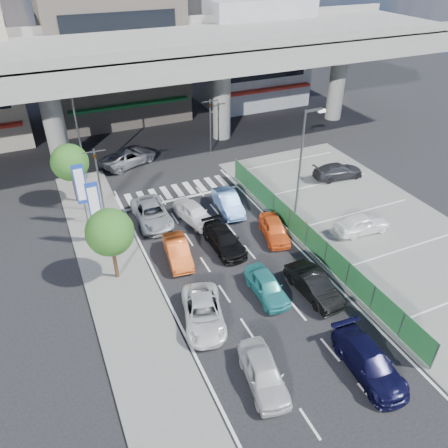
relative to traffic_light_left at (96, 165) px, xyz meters
name	(u,v)px	position (x,y,z in m)	size (l,w,h in m)	color
ground	(249,286)	(6.20, -12.00, -3.94)	(120.00, 120.00, 0.00)	black
parking_lot	(372,227)	(17.20, -10.00, -3.91)	(12.00, 28.00, 0.06)	#5B5B58
sidewalk_left	(118,277)	(-0.80, -8.00, -3.88)	(4.00, 30.00, 0.12)	#5B5B58
fence_run	(315,244)	(11.50, -11.00, -3.04)	(0.16, 22.00, 1.80)	#21622F
expressway	(138,57)	(6.20, 10.00, 4.83)	(64.00, 14.00, 10.75)	slate
building_center	(113,48)	(6.20, 20.97, 3.56)	(14.00, 10.90, 15.00)	gray
building_east	(249,51)	(22.20, 19.97, 2.06)	(12.00, 10.90, 12.00)	gray
traffic_light_left	(96,165)	(0.00, 0.00, 0.00)	(1.60, 1.24, 5.20)	#595B60
traffic_light_right	(210,112)	(11.70, 7.00, 0.00)	(1.60, 1.24, 5.20)	#595B60
street_lamp_right	(303,155)	(13.37, -6.00, 0.83)	(1.65, 0.22, 8.00)	#595B60
street_lamp_left	(79,126)	(-0.13, 6.00, 0.83)	(1.65, 0.22, 8.00)	#595B60
signboard_near	(94,205)	(-1.00, -4.01, -0.87)	(0.80, 0.14, 4.70)	#595B60
signboard_far	(81,186)	(-1.40, -1.01, -0.87)	(0.80, 0.14, 4.70)	#595B60
tree_near	(110,232)	(-0.80, -8.00, -0.55)	(2.80, 2.80, 4.80)	#382314
tree_far	(70,163)	(-1.60, 2.50, -0.55)	(2.80, 2.80, 4.80)	#382314
van_white_back_left	(264,373)	(3.75, -18.31, -3.26)	(1.60, 3.98, 1.36)	beige
minivan_navy_back	(369,362)	(8.65, -19.81, -3.27)	(1.87, 4.60, 1.34)	black
sedan_white_mid_left	(203,313)	(2.67, -13.53, -3.31)	(2.09, 4.52, 1.26)	silver
taxi_teal_mid	(267,286)	(6.83, -13.04, -3.29)	(1.53, 3.80, 1.30)	teal
hatch_black_mid_right	(314,285)	(9.31, -14.14, -3.25)	(1.46, 4.19, 1.38)	black
taxi_orange_left	(178,251)	(3.21, -7.76, -3.29)	(1.36, 3.90, 1.28)	#D1521D
sedan_black_mid	(224,240)	(6.46, -7.83, -3.30)	(1.79, 4.39, 1.28)	black
taxi_orange_right	(274,229)	(10.14, -8.11, -3.29)	(1.53, 3.81, 1.30)	orange
wagon_silver_front_left	(152,214)	(2.97, -2.76, -3.25)	(2.28, 4.95, 1.38)	#B2B5BA
sedan_white_front_mid	(194,213)	(5.82, -3.92, -3.25)	(1.63, 4.05, 1.38)	white
kei_truck_front_right	(228,202)	(8.71, -3.55, -3.25)	(1.46, 4.19, 1.38)	#6595DE
crossing_wagon_silver	(129,157)	(3.79, 7.47, -3.22)	(2.39, 5.18, 1.44)	gray
parked_sedan_white	(362,224)	(16.05, -10.15, -3.19)	(1.61, 4.00, 1.36)	white
parked_sedan_dgrey	(338,171)	(19.55, -2.63, -3.24)	(1.79, 4.40, 1.28)	#27282C
traffic_cone	(306,224)	(12.70, -8.21, -3.53)	(0.36, 0.36, 0.70)	red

